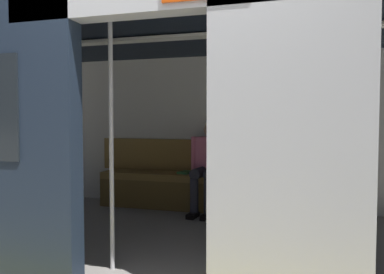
{
  "coord_description": "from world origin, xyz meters",
  "views": [
    {
      "loc": [
        -0.99,
        2.25,
        1.21
      ],
      "look_at": [
        0.03,
        -1.38,
        1.03
      ],
      "focal_mm": 34.61,
      "sensor_mm": 36.0,
      "label": 1
    }
  ],
  "objects_px": {
    "person_seated": "(210,159)",
    "book": "(186,172)",
    "grab_pole_door": "(111,142)",
    "grab_pole_far": "(216,143)",
    "handbag": "(244,169)",
    "bench_seat": "(216,184)",
    "train_car": "(187,92)"
  },
  "relations": [
    {
      "from": "handbag",
      "to": "book",
      "type": "relative_size",
      "value": 1.18
    },
    {
      "from": "handbag",
      "to": "grab_pole_far",
      "type": "xyz_separation_m",
      "value": [
        -0.05,
        2.01,
        0.47
      ]
    },
    {
      "from": "train_car",
      "to": "grab_pole_far",
      "type": "distance_m",
      "value": 1.06
    },
    {
      "from": "train_car",
      "to": "book",
      "type": "distance_m",
      "value": 1.6
    },
    {
      "from": "person_seated",
      "to": "train_car",
      "type": "bearing_deg",
      "value": 91.03
    },
    {
      "from": "person_seated",
      "to": "book",
      "type": "height_order",
      "value": "person_seated"
    },
    {
      "from": "grab_pole_door",
      "to": "bench_seat",
      "type": "bearing_deg",
      "value": -101.32
    },
    {
      "from": "person_seated",
      "to": "handbag",
      "type": "xyz_separation_m",
      "value": [
        -0.44,
        -0.09,
        -0.13
      ]
    },
    {
      "from": "grab_pole_far",
      "to": "bench_seat",
      "type": "bearing_deg",
      "value": -78.18
    },
    {
      "from": "handbag",
      "to": "book",
      "type": "xyz_separation_m",
      "value": [
        0.8,
        -0.02,
        -0.07
      ]
    },
    {
      "from": "train_car",
      "to": "grab_pole_door",
      "type": "distance_m",
      "value": 1.09
    },
    {
      "from": "handbag",
      "to": "person_seated",
      "type": "bearing_deg",
      "value": 11.09
    },
    {
      "from": "book",
      "to": "grab_pole_far",
      "type": "relative_size",
      "value": 0.11
    },
    {
      "from": "grab_pole_far",
      "to": "handbag",
      "type": "bearing_deg",
      "value": -88.51
    },
    {
      "from": "bench_seat",
      "to": "grab_pole_far",
      "type": "xyz_separation_m",
      "value": [
        -0.41,
        1.98,
        0.66
      ]
    },
    {
      "from": "grab_pole_door",
      "to": "grab_pole_far",
      "type": "xyz_separation_m",
      "value": [
        -0.83,
        -0.09,
        0.0
      ]
    },
    {
      "from": "train_car",
      "to": "bench_seat",
      "type": "relative_size",
      "value": 1.99
    },
    {
      "from": "grab_pole_door",
      "to": "grab_pole_far",
      "type": "height_order",
      "value": "same"
    },
    {
      "from": "person_seated",
      "to": "handbag",
      "type": "height_order",
      "value": "person_seated"
    },
    {
      "from": "train_car",
      "to": "handbag",
      "type": "relative_size",
      "value": 24.62
    },
    {
      "from": "book",
      "to": "grab_pole_door",
      "type": "bearing_deg",
      "value": 103.54
    },
    {
      "from": "bench_seat",
      "to": "person_seated",
      "type": "relative_size",
      "value": 2.67
    },
    {
      "from": "bench_seat",
      "to": "grab_pole_far",
      "type": "height_order",
      "value": "grab_pole_far"
    },
    {
      "from": "bench_seat",
      "to": "grab_pole_door",
      "type": "height_order",
      "value": "grab_pole_door"
    },
    {
      "from": "bench_seat",
      "to": "train_car",
      "type": "bearing_deg",
      "value": 87.14
    },
    {
      "from": "handbag",
      "to": "grab_pole_door",
      "type": "height_order",
      "value": "grab_pole_door"
    },
    {
      "from": "train_car",
      "to": "grab_pole_door",
      "type": "xyz_separation_m",
      "value": [
        0.36,
        0.92,
        -0.45
      ]
    },
    {
      "from": "person_seated",
      "to": "book",
      "type": "relative_size",
      "value": 5.48
    },
    {
      "from": "train_car",
      "to": "grab_pole_far",
      "type": "bearing_deg",
      "value": 119.56
    },
    {
      "from": "bench_seat",
      "to": "grab_pole_far",
      "type": "relative_size",
      "value": 1.56
    },
    {
      "from": "person_seated",
      "to": "grab_pole_far",
      "type": "bearing_deg",
      "value": 104.3
    },
    {
      "from": "handbag",
      "to": "grab_pole_door",
      "type": "bearing_deg",
      "value": 69.76
    }
  ]
}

